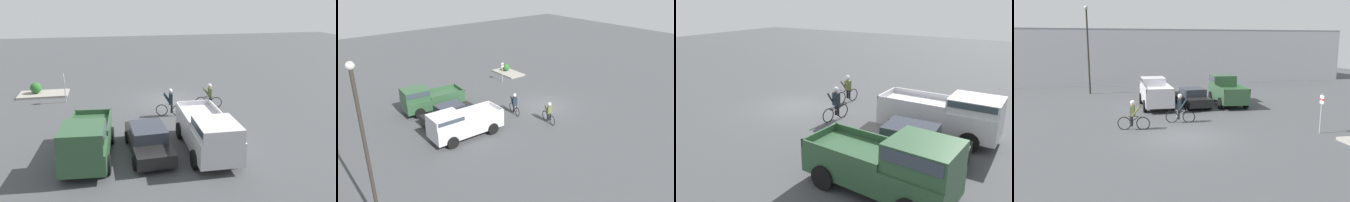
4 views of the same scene
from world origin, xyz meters
TOP-DOWN VIEW (x-y plane):
  - ground_plane at (0.00, 0.00)m, footprint 80.00×80.00m
  - pickup_truck_0 at (-0.27, 8.57)m, footprint 2.24×5.32m
  - sedan_0 at (2.53, 8.02)m, footprint 2.10×4.50m
  - pickup_truck_1 at (5.36, 8.48)m, footprint 2.45×5.11m
  - cyclist_0 at (0.49, 3.14)m, footprint 1.76×0.55m
  - cyclist_1 at (-2.40, 2.07)m, footprint 1.77×0.55m
  - fire_lane_sign at (7.27, -0.84)m, footprint 0.06×0.30m
  - lamppost at (-5.45, 16.20)m, footprint 0.36×0.36m
  - curb_island at (9.14, -3.08)m, footprint 3.63×1.99m
  - shrub at (9.69, -3.19)m, footprint 0.83×0.83m

SIDE VIEW (x-z plane):
  - ground_plane at x=0.00m, z-range 0.00..0.00m
  - curb_island at x=9.14m, z-range 0.00..0.15m
  - shrub at x=9.69m, z-range 0.15..0.98m
  - sedan_0 at x=2.53m, z-range -0.01..1.38m
  - cyclist_1 at x=-2.40m, z-range 0.02..1.72m
  - cyclist_0 at x=0.49m, z-range 0.01..1.80m
  - pickup_truck_0 at x=-0.27m, z-range 0.06..2.15m
  - pickup_truck_1 at x=5.36m, z-range 0.04..2.23m
  - fire_lane_sign at x=7.27m, z-range 0.23..2.39m
  - lamppost at x=-5.45m, z-range 0.61..8.73m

